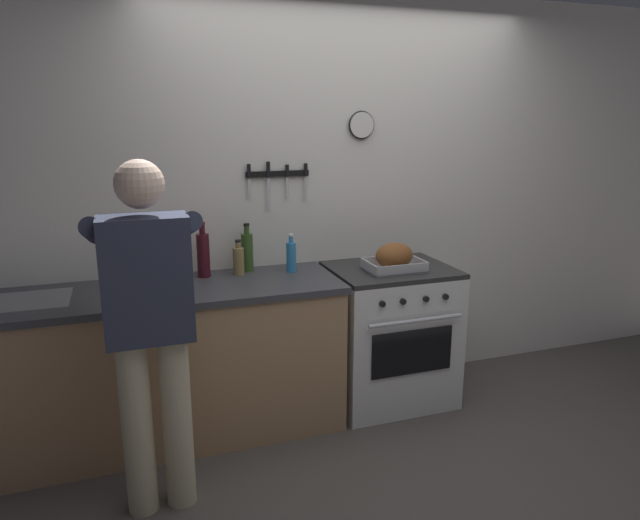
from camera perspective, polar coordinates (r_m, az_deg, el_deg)
The scene contains 11 objects.
ground_plane at distance 3.17m, azimuth 11.17°, elevation -21.59°, with size 8.00×8.00×0.00m, color #4C4742.
wall_back at distance 3.83m, azimuth 1.89°, elevation 6.07°, with size 6.00×0.13×2.60m.
counter_block at distance 3.47m, azimuth -15.24°, elevation -9.82°, with size 2.03×0.65×0.90m.
stove at distance 3.81m, azimuth 6.88°, elevation -7.30°, with size 0.76×0.67×0.90m.
person_cook at distance 2.71m, azimuth -16.56°, elevation -5.52°, with size 0.51×0.63×1.66m.
roasting_pan at distance 3.59m, azimuth 7.36°, elevation 0.18°, with size 0.35×0.26×0.18m.
cutting_board at distance 3.22m, azimuth -16.28°, elevation -3.17°, with size 0.36×0.24×0.02m, color tan.
bottle_wine_red at distance 3.48m, azimuth -11.49°, elevation 0.58°, with size 0.08×0.08×0.33m.
bottle_olive_oil at distance 3.57m, azimuth -7.23°, elevation 0.87°, with size 0.07×0.07×0.30m.
bottle_dish_soap at distance 3.53m, azimuth -2.87°, elevation 0.38°, with size 0.06×0.06×0.24m.
bottle_vinegar at distance 3.50m, azimuth -8.07°, elevation -0.02°, with size 0.07×0.07×0.22m.
Camera 1 is at (-1.37, -2.19, 1.83)m, focal length 32.30 mm.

